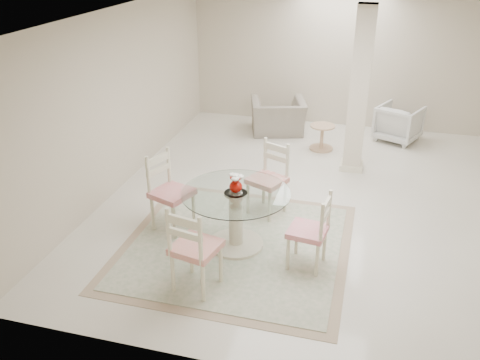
% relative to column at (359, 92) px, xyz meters
% --- Properties ---
extents(ground, '(7.00, 7.00, 0.00)m').
position_rel_column_xyz_m(ground, '(-0.50, -1.30, -1.35)').
color(ground, white).
rests_on(ground, ground).
extents(room_shell, '(6.02, 7.02, 2.71)m').
position_rel_column_xyz_m(room_shell, '(-0.50, -1.30, 0.51)').
color(room_shell, beige).
rests_on(room_shell, ground).
extents(column, '(0.30, 0.30, 2.70)m').
position_rel_column_xyz_m(column, '(0.00, 0.00, 0.00)').
color(column, beige).
rests_on(column, ground).
extents(area_rug, '(2.86, 2.86, 0.02)m').
position_rel_column_xyz_m(area_rug, '(-1.27, -2.83, -1.34)').
color(area_rug, tan).
rests_on(area_rug, ground).
extents(dining_table, '(1.35, 1.35, 0.78)m').
position_rel_column_xyz_m(dining_table, '(-1.27, -2.83, -0.95)').
color(dining_table, beige).
rests_on(dining_table, ground).
extents(red_vase, '(0.19, 0.18, 0.25)m').
position_rel_column_xyz_m(red_vase, '(-1.27, -2.83, -0.45)').
color(red_vase, '#A20D04').
rests_on(red_vase, dining_table).
extents(dining_chair_east, '(0.48, 0.48, 1.08)m').
position_rel_column_xyz_m(dining_chair_east, '(-0.27, -3.04, -0.78)').
color(dining_chair_east, '#F0E7C5').
rests_on(dining_chair_east, ground).
extents(dining_chair_north, '(0.61, 0.61, 1.16)m').
position_rel_column_xyz_m(dining_chair_north, '(-1.05, -1.83, -0.74)').
color(dining_chair_north, beige).
rests_on(dining_chair_north, ground).
extents(dining_chair_west, '(0.61, 0.61, 1.19)m').
position_rel_column_xyz_m(dining_chair_west, '(-2.27, -2.61, -0.72)').
color(dining_chair_west, beige).
rests_on(dining_chair_west, ground).
extents(dining_chair_south, '(0.57, 0.57, 1.19)m').
position_rel_column_xyz_m(dining_chair_south, '(-1.48, -3.84, -0.72)').
color(dining_chair_south, '#F2ECC7').
rests_on(dining_chair_south, ground).
extents(recliner_taupe, '(1.27, 1.18, 0.68)m').
position_rel_column_xyz_m(recliner_taupe, '(-1.57, 1.37, -1.01)').
color(recliner_taupe, gray).
rests_on(recliner_taupe, ground).
extents(armchair_white, '(0.99, 1.00, 0.70)m').
position_rel_column_xyz_m(armchair_white, '(0.76, 1.57, -1.00)').
color(armchair_white, white).
rests_on(armchair_white, ground).
extents(side_table, '(0.45, 0.45, 0.47)m').
position_rel_column_xyz_m(side_table, '(-0.60, 0.72, -1.13)').
color(side_table, tan).
rests_on(side_table, ground).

